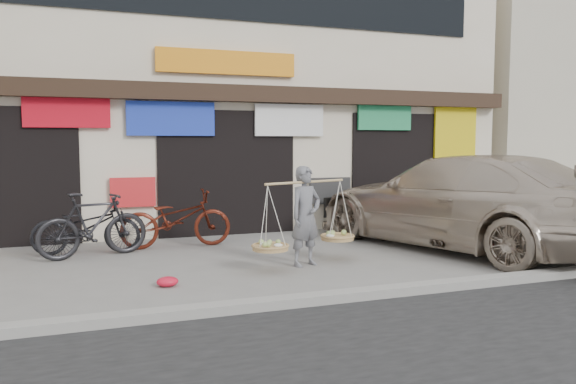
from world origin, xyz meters
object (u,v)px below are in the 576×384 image
object	(u,v)px
bike_0	(86,227)
bike_2	(176,219)
street_vendor	(306,220)
bike_1	(93,225)
suv	(459,201)

from	to	relation	value
bike_0	bike_2	distance (m)	1.64
bike_2	street_vendor	bearing A→B (deg)	-142.77
bike_0	bike_1	distance (m)	0.38
bike_2	bike_0	bearing A→B (deg)	93.28
street_vendor	bike_0	bearing A→B (deg)	127.32
bike_0	suv	world-z (taller)	suv
bike_2	suv	bearing A→B (deg)	-109.63
bike_1	suv	bearing A→B (deg)	-117.06
street_vendor	suv	distance (m)	3.38
bike_2	suv	size ratio (longest dim) A/B	0.32
street_vendor	bike_1	bearing A→B (deg)	130.82
bike_0	bike_2	world-z (taller)	bike_2
street_vendor	bike_1	world-z (taller)	street_vendor
bike_0	bike_1	world-z (taller)	bike_1
bike_0	bike_1	xyz separation A→B (m)	(0.12, -0.36, 0.08)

